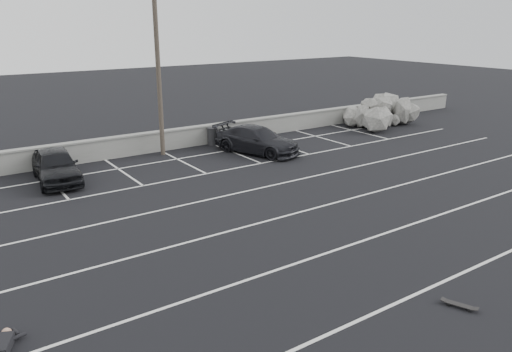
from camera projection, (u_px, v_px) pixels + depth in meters
ground at (325, 254)px, 14.70m from camera, size 120.00×120.00×0.00m
seawall at (142, 143)px, 25.55m from camera, size 50.00×0.45×1.06m
stall_lines at (242, 209)px, 18.12m from camera, size 36.00×20.05×0.01m
car_left at (56, 165)px, 21.08m from camera, size 2.03×4.28×1.41m
car_right at (257, 140)px, 25.66m from camera, size 3.37×5.08×1.37m
utility_pole at (158, 67)px, 24.20m from camera, size 1.16×0.23×8.67m
trash_bin at (213, 136)px, 27.38m from camera, size 0.83×0.83×0.97m
riprap_pile at (380, 115)px, 32.53m from camera, size 5.99×4.83×1.58m
person at (0, 342)px, 10.31m from camera, size 2.50×2.88×0.45m
skateboard at (459, 305)px, 11.93m from camera, size 0.43×0.71×0.08m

